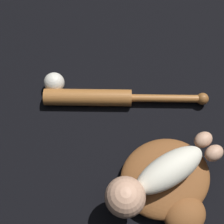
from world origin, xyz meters
TOP-DOWN VIEW (x-y plane):
  - ground_plane at (0.00, 0.00)m, footprint 6.00×6.00m
  - baseball_glove at (-0.00, 0.05)m, footprint 0.29×0.30m
  - baby_figure at (0.05, 0.03)m, footprint 0.39×0.15m
  - baseball_bat at (0.06, -0.31)m, footprint 0.54×0.28m
  - baseball at (0.20, -0.44)m, footprint 0.07×0.07m

SIDE VIEW (x-z plane):
  - ground_plane at x=0.00m, z-range 0.00..0.00m
  - baseball_bat at x=0.06m, z-range 0.00..0.06m
  - baseball at x=0.20m, z-range 0.00..0.07m
  - baseball_glove at x=0.00m, z-range 0.00..0.08m
  - baby_figure at x=0.05m, z-range 0.07..0.18m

